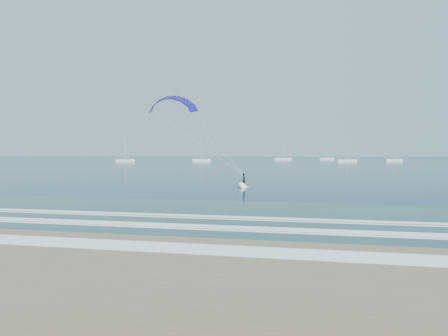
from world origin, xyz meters
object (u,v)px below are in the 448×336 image
object	(u,v)px
sailboat_4	(326,159)
sailboat_5	(394,160)
sailboat_0	(125,160)
sailboat_3	(347,160)
sailboat_1	(201,160)
kitesurfer_rig	(204,134)
sailboat_2	(283,159)

from	to	relation	value
sailboat_4	sailboat_5	xyz separation A→B (m)	(32.02, -46.90, -0.00)
sailboat_0	sailboat_5	distance (m)	140.11
sailboat_0	sailboat_3	xyz separation A→B (m)	(110.56, 20.28, 0.00)
sailboat_1	sailboat_3	distance (m)	75.22
kitesurfer_rig	sailboat_0	world-z (taller)	kitesurfer_rig
sailboat_2	sailboat_4	distance (m)	31.71
sailboat_0	sailboat_4	bearing A→B (deg)	38.23
sailboat_0	sailboat_3	size ratio (longest dim) A/B	1.01
kitesurfer_rig	sailboat_3	size ratio (longest dim) A/B	1.23
sailboat_4	sailboat_5	distance (m)	56.79
sailboat_3	sailboat_5	xyz separation A→B (m)	(25.16, 14.51, -0.01)
kitesurfer_rig	sailboat_5	distance (m)	180.91
kitesurfer_rig	sailboat_4	world-z (taller)	kitesurfer_rig
sailboat_2	sailboat_4	xyz separation A→B (m)	(27.46, 15.86, -0.01)
sailboat_0	sailboat_5	bearing A→B (deg)	14.38
sailboat_3	kitesurfer_rig	bearing A→B (deg)	-102.39
sailboat_0	sailboat_1	size ratio (longest dim) A/B	1.00
sailboat_0	sailboat_2	bearing A→B (deg)	40.81
kitesurfer_rig	sailboat_2	xyz separation A→B (m)	(0.00, 201.76, -6.61)
sailboat_0	sailboat_4	distance (m)	132.02
sailboat_3	sailboat_4	distance (m)	61.80
sailboat_3	sailboat_4	bearing A→B (deg)	96.37
kitesurfer_rig	sailboat_5	size ratio (longest dim) A/B	1.38
sailboat_1	kitesurfer_rig	bearing A→B (deg)	-75.13
sailboat_0	sailboat_5	xyz separation A→B (m)	(135.72, 34.79, -0.01)
kitesurfer_rig	sailboat_1	world-z (taller)	kitesurfer_rig
sailboat_1	sailboat_4	size ratio (longest dim) A/B	1.07
sailboat_0	sailboat_5	size ratio (longest dim) A/B	1.14
sailboat_2	sailboat_0	bearing A→B (deg)	-139.19
kitesurfer_rig	sailboat_3	distance (m)	160.07
sailboat_0	sailboat_1	world-z (taller)	sailboat_0
sailboat_1	sailboat_5	xyz separation A→B (m)	(100.36, 16.74, -0.01)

